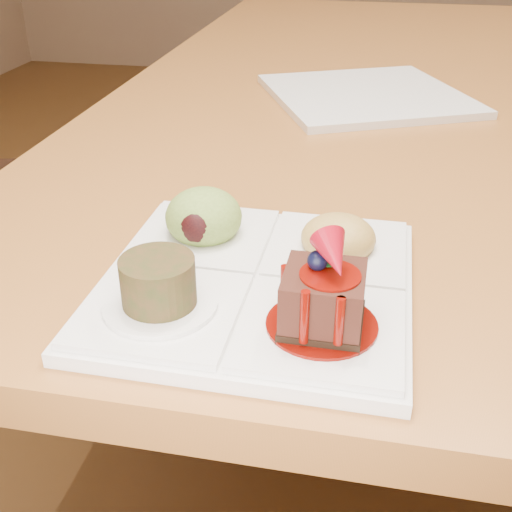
# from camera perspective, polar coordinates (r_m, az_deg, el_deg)

# --- Properties ---
(ground) EXTENTS (6.00, 6.00, 0.00)m
(ground) POSITION_cam_1_polar(r_m,az_deg,el_deg) (1.59, 10.61, -11.97)
(ground) COLOR #593819
(dining_table) EXTENTS (1.00, 1.80, 0.75)m
(dining_table) POSITION_cam_1_polar(r_m,az_deg,el_deg) (1.25, 13.55, 12.16)
(dining_table) COLOR #975627
(dining_table) RESTS_ON ground
(sampler_plate) EXTENTS (0.26, 0.26, 0.10)m
(sampler_plate) POSITION_cam_1_polar(r_m,az_deg,el_deg) (0.53, -0.12, -1.18)
(sampler_plate) COLOR white
(sampler_plate) RESTS_ON dining_table
(second_plate) EXTENTS (0.39, 0.39, 0.01)m
(second_plate) POSITION_cam_1_polar(r_m,az_deg,el_deg) (1.08, 9.82, 13.89)
(second_plate) COLOR white
(second_plate) RESTS_ON dining_table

